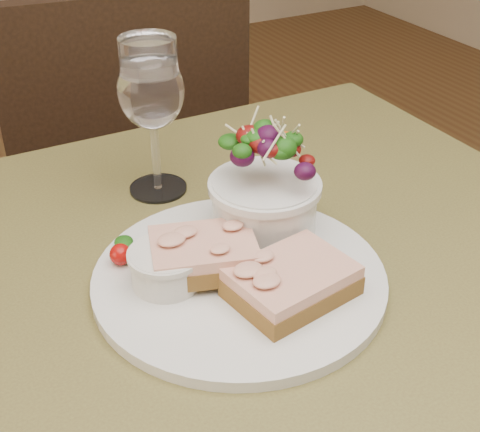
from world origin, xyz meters
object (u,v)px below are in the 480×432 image
cafe_table (263,359)px  sandwich_front (292,281)px  sandwich_back (204,254)px  dinner_plate (239,278)px  chair_far (128,253)px  salad_bowl (265,183)px  wine_glass (151,95)px  ramekin (166,266)px

cafe_table → sandwich_front: 0.13m
sandwich_back → dinner_plate: bearing=-12.7°
chair_far → sandwich_back: (-0.14, -0.70, 0.49)m
salad_bowl → wine_glass: bearing=110.8°
sandwich_front → ramekin: 0.12m
sandwich_back → wine_glass: 0.21m
cafe_table → salad_bowl: size_ratio=6.30×
cafe_table → dinner_plate: bearing=147.2°
salad_bowl → wine_glass: wine_glass is taller
ramekin → salad_bowl: salad_bowl is taller
dinner_plate → ramekin: ramekin is taller
chair_far → ramekin: (-0.17, -0.70, 0.49)m
chair_far → sandwich_front: 0.92m
chair_far → salad_bowl: size_ratio=7.09×
cafe_table → dinner_plate: 0.11m
dinner_plate → salad_bowl: (0.06, 0.05, 0.07)m
salad_bowl → wine_glass: size_ratio=0.73×
sandwich_back → ramekin: bearing=-167.5°
cafe_table → wine_glass: bearing=95.5°
dinner_plate → sandwich_front: bearing=-62.4°
sandwich_back → ramekin: 0.04m
chair_far → salad_bowl: chair_far is taller
dinner_plate → sandwich_front: sandwich_front is taller
sandwich_front → wine_glass: wine_glass is taller
cafe_table → sandwich_front: size_ratio=6.56×
cafe_table → sandwich_back: (-0.05, 0.03, 0.14)m
cafe_table → ramekin: ramekin is taller
salad_bowl → sandwich_back: bearing=-157.7°
sandwich_back → ramekin: size_ratio=1.78×
cafe_table → sandwich_front: bearing=-81.3°
salad_bowl → wine_glass: 0.17m
sandwich_front → sandwich_back: (-0.06, 0.07, 0.01)m
salad_bowl → sandwich_front: bearing=-106.7°
cafe_table → salad_bowl: salad_bowl is taller
sandwich_back → cafe_table: bearing=-13.9°
chair_far → dinner_plate: chair_far is taller
cafe_table → salad_bowl: 0.19m
cafe_table → dinner_plate: dinner_plate is taller
ramekin → dinner_plate: bearing=-16.7°
ramekin → salad_bowl: bearing=14.7°
chair_far → sandwich_back: chair_far is taller
dinner_plate → ramekin: bearing=163.3°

